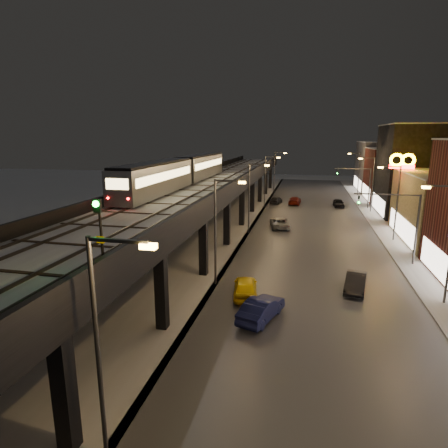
{
  "coord_description": "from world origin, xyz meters",
  "views": [
    {
      "loc": [
        6.52,
        -16.0,
        12.31
      ],
      "look_at": [
        -0.28,
        14.41,
        5.0
      ],
      "focal_mm": 30.0,
      "sensor_mm": 36.0,
      "label": 1
    }
  ],
  "objects_px": {
    "car_onc_red": "(339,203)",
    "rail_signal": "(99,220)",
    "subway_train": "(182,171)",
    "car_near_white": "(261,309)",
    "car_mid_silver": "(280,223)",
    "car_far_white": "(276,200)",
    "car_onc_silver": "(356,283)",
    "car_mid_dark": "(295,201)",
    "car_taxi": "(245,287)"
  },
  "relations": [
    {
      "from": "subway_train",
      "to": "rail_signal",
      "type": "relative_size",
      "value": 10.47
    },
    {
      "from": "car_mid_silver",
      "to": "car_onc_red",
      "type": "height_order",
      "value": "car_mid_silver"
    },
    {
      "from": "subway_train",
      "to": "car_far_white",
      "type": "relative_size",
      "value": 8.15
    },
    {
      "from": "car_onc_silver",
      "to": "car_taxi",
      "type": "bearing_deg",
      "value": -150.6
    },
    {
      "from": "subway_train",
      "to": "car_onc_silver",
      "type": "xyz_separation_m",
      "value": [
        19.25,
        -13.64,
        -7.49
      ]
    },
    {
      "from": "subway_train",
      "to": "car_far_white",
      "type": "bearing_deg",
      "value": 70.08
    },
    {
      "from": "car_far_white",
      "to": "car_onc_silver",
      "type": "relative_size",
      "value": 0.91
    },
    {
      "from": "subway_train",
      "to": "rail_signal",
      "type": "distance_m",
      "value": 30.38
    },
    {
      "from": "rail_signal",
      "to": "car_far_white",
      "type": "bearing_deg",
      "value": 86.88
    },
    {
      "from": "car_near_white",
      "to": "rail_signal",
      "type": "bearing_deg",
      "value": 76.0
    },
    {
      "from": "car_near_white",
      "to": "car_mid_dark",
      "type": "xyz_separation_m",
      "value": [
        0.51,
        45.92,
        -0.06
      ]
    },
    {
      "from": "car_onc_red",
      "to": "car_mid_dark",
      "type": "bearing_deg",
      "value": 168.12
    },
    {
      "from": "car_onc_silver",
      "to": "car_near_white",
      "type": "bearing_deg",
      "value": -126.23
    },
    {
      "from": "car_mid_silver",
      "to": "car_near_white",
      "type": "bearing_deg",
      "value": 81.14
    },
    {
      "from": "rail_signal",
      "to": "car_taxi",
      "type": "relative_size",
      "value": 0.7
    },
    {
      "from": "car_mid_silver",
      "to": "car_onc_silver",
      "type": "distance_m",
      "value": 21.79
    },
    {
      "from": "car_taxi",
      "to": "car_near_white",
      "type": "height_order",
      "value": "car_near_white"
    },
    {
      "from": "car_mid_dark",
      "to": "car_onc_red",
      "type": "height_order",
      "value": "car_mid_dark"
    },
    {
      "from": "car_far_white",
      "to": "car_onc_silver",
      "type": "bearing_deg",
      "value": 114.1
    },
    {
      "from": "car_near_white",
      "to": "car_onc_silver",
      "type": "distance_m",
      "value": 9.49
    },
    {
      "from": "subway_train",
      "to": "car_near_white",
      "type": "xyz_separation_m",
      "value": [
        12.38,
        -20.19,
        -7.44
      ]
    },
    {
      "from": "car_mid_silver",
      "to": "car_mid_dark",
      "type": "xyz_separation_m",
      "value": [
        1.32,
        18.99,
        -0.01
      ]
    },
    {
      "from": "car_near_white",
      "to": "car_mid_dark",
      "type": "bearing_deg",
      "value": -72.48
    },
    {
      "from": "car_taxi",
      "to": "rail_signal",
      "type": "bearing_deg",
      "value": 63.21
    },
    {
      "from": "car_mid_dark",
      "to": "car_onc_red",
      "type": "xyz_separation_m",
      "value": [
        7.74,
        -1.02,
        -0.01
      ]
    },
    {
      "from": "car_near_white",
      "to": "car_onc_red",
      "type": "xyz_separation_m",
      "value": [
        8.26,
        44.9,
        -0.07
      ]
    },
    {
      "from": "rail_signal",
      "to": "car_taxi",
      "type": "xyz_separation_m",
      "value": [
        4.28,
        13.06,
        -8.07
      ]
    },
    {
      "from": "car_onc_red",
      "to": "car_taxi",
      "type": "bearing_deg",
      "value": -107.88
    },
    {
      "from": "car_far_white",
      "to": "car_onc_silver",
      "type": "distance_m",
      "value": 40.88
    },
    {
      "from": "car_far_white",
      "to": "car_near_white",
      "type": "bearing_deg",
      "value": 103.84
    },
    {
      "from": "car_mid_dark",
      "to": "car_onc_silver",
      "type": "relative_size",
      "value": 1.12
    },
    {
      "from": "car_mid_silver",
      "to": "subway_train",
      "type": "bearing_deg",
      "value": 19.66
    },
    {
      "from": "car_mid_silver",
      "to": "car_onc_red",
      "type": "xyz_separation_m",
      "value": [
        9.06,
        17.97,
        -0.02
      ]
    },
    {
      "from": "rail_signal",
      "to": "car_near_white",
      "type": "distance_m",
      "value": 13.82
    },
    {
      "from": "car_taxi",
      "to": "car_mid_dark",
      "type": "relative_size",
      "value": 0.91
    },
    {
      "from": "car_mid_silver",
      "to": "rail_signal",
      "type": "bearing_deg",
      "value": 71.35
    },
    {
      "from": "car_mid_dark",
      "to": "car_far_white",
      "type": "xyz_separation_m",
      "value": [
        -3.46,
        0.3,
        -0.03
      ]
    },
    {
      "from": "rail_signal",
      "to": "car_mid_dark",
      "type": "height_order",
      "value": "rail_signal"
    },
    {
      "from": "rail_signal",
      "to": "car_mid_silver",
      "type": "relative_size",
      "value": 0.6
    },
    {
      "from": "car_taxi",
      "to": "car_mid_silver",
      "type": "xyz_separation_m",
      "value": [
        0.9,
        23.38,
        -0.04
      ]
    },
    {
      "from": "car_mid_silver",
      "to": "car_far_white",
      "type": "distance_m",
      "value": 19.41
    },
    {
      "from": "car_mid_dark",
      "to": "car_onc_silver",
      "type": "bearing_deg",
      "value": 102.72
    },
    {
      "from": "car_mid_silver",
      "to": "car_onc_red",
      "type": "distance_m",
      "value": 20.12
    },
    {
      "from": "car_mid_silver",
      "to": "car_taxi",
      "type": "bearing_deg",
      "value": 77.23
    },
    {
      "from": "subway_train",
      "to": "car_taxi",
      "type": "height_order",
      "value": "subway_train"
    },
    {
      "from": "car_taxi",
      "to": "car_onc_silver",
      "type": "xyz_separation_m",
      "value": [
        8.57,
        2.99,
        -0.04
      ]
    },
    {
      "from": "car_near_white",
      "to": "car_onc_red",
      "type": "relative_size",
      "value": 1.13
    },
    {
      "from": "rail_signal",
      "to": "car_far_white",
      "type": "xyz_separation_m",
      "value": [
        3.04,
        55.73,
        -8.15
      ]
    },
    {
      "from": "car_taxi",
      "to": "car_near_white",
      "type": "relative_size",
      "value": 0.96
    },
    {
      "from": "car_onc_red",
      "to": "rail_signal",
      "type": "bearing_deg",
      "value": -109.0
    }
  ]
}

